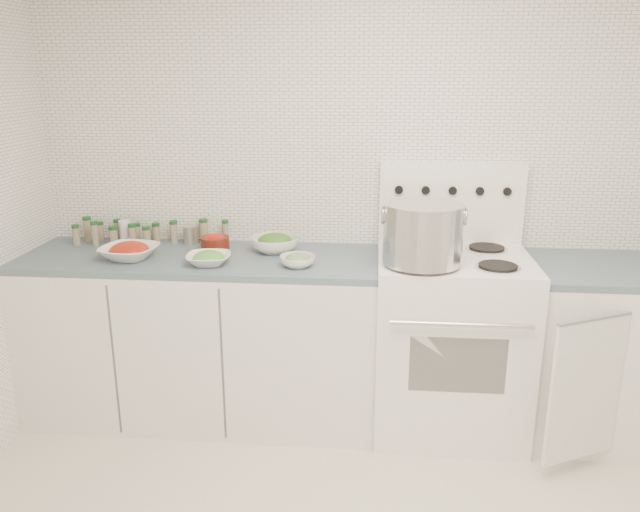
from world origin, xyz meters
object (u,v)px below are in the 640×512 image
Objects in this scene: stove at (450,337)px; bowl_snowpea at (209,258)px; stock_pot at (423,231)px; bowl_tomato at (129,251)px.

stove reaches higher than bowl_snowpea.
stove is 5.74× the size of bowl_snowpea.
bowl_snowpea is (-1.04, 0.02, -0.17)m from stock_pot.
stove is 0.65m from stock_pot.
bowl_tomato is at bearing -177.28° from stove.
bowl_snowpea is at bearing 178.65° from stock_pot.
bowl_snowpea is at bearing -7.87° from bowl_tomato.
bowl_snowpea is (-1.22, -0.14, 0.43)m from stove.
stock_pot reaches higher than bowl_snowpea.
stock_pot is 1.48m from bowl_tomato.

